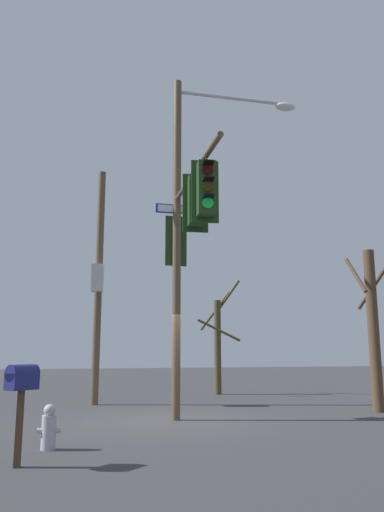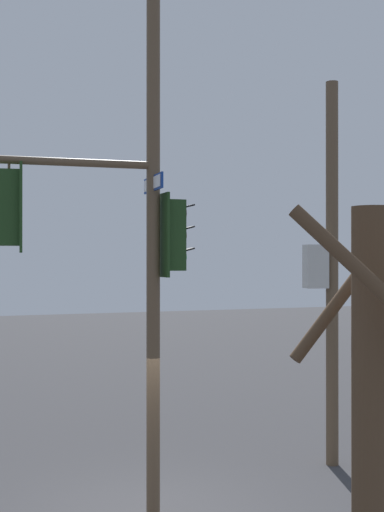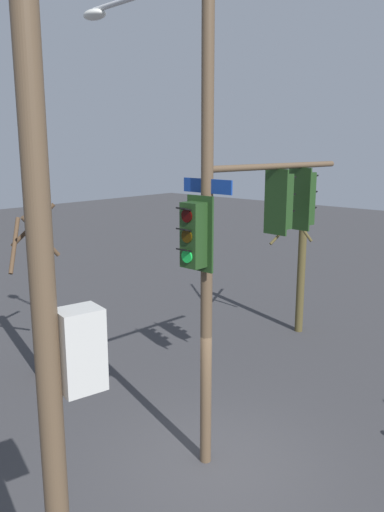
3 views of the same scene
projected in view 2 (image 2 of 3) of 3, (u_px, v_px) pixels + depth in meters
The scene contains 3 objects.
main_signal_pole_assembly at pixel (100, 202), 10.31m from camera, with size 3.95×4.66×8.76m.
secondary_pole_assembly at pixel (328, 271), 13.60m from camera, with size 0.43×0.70×7.50m.
bare_tree_behind_pole at pixel (372, 469), 5.44m from camera, with size 1.35×1.53×4.44m.
Camera 2 is at (10.51, -3.21, 4.03)m, focal length 48.86 mm.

